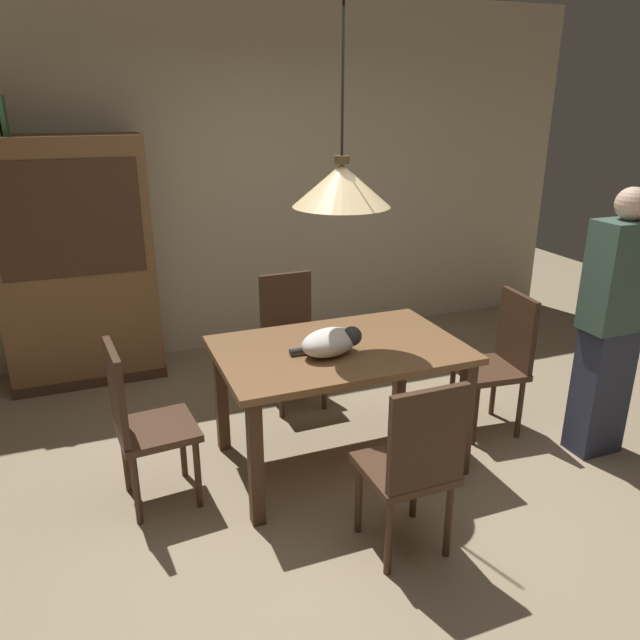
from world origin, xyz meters
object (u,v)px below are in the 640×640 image
(dining_table, at_px, (339,363))
(cat_sleeping, at_px, (331,342))
(chair_right_side, at_px, (500,357))
(pendant_lamp, at_px, (341,185))
(chair_near_front, at_px, (414,463))
(hutch_bookcase, at_px, (77,269))
(person_standing, at_px, (611,327))
(book_green_slim, at_px, (3,115))
(chair_left_side, at_px, (141,419))
(chair_far_back, at_px, (291,334))

(dining_table, xyz_separation_m, cat_sleeping, (-0.09, -0.09, 0.18))
(chair_right_side, xyz_separation_m, cat_sleeping, (-1.22, -0.08, 0.32))
(pendant_lamp, bearing_deg, cat_sleeping, -134.80)
(dining_table, distance_m, chair_right_side, 1.14)
(dining_table, bearing_deg, chair_near_front, -89.94)
(hutch_bookcase, relative_size, person_standing, 1.13)
(dining_table, height_order, chair_right_side, chair_right_side)
(chair_right_side, height_order, pendant_lamp, pendant_lamp)
(dining_table, bearing_deg, book_green_slim, 133.09)
(chair_near_front, bearing_deg, chair_right_side, 37.68)
(chair_left_side, relative_size, hutch_bookcase, 0.50)
(chair_left_side, xyz_separation_m, book_green_slim, (-0.56, 1.81, 1.47))
(chair_left_side, bearing_deg, cat_sleeping, -4.57)
(chair_far_back, distance_m, cat_sleeping, 1.02)
(chair_right_side, height_order, person_standing, person_standing)
(chair_right_side, distance_m, person_standing, 0.69)
(chair_far_back, bearing_deg, chair_right_side, -38.12)
(dining_table, xyz_separation_m, chair_left_side, (-1.13, -0.01, -0.14))
(dining_table, distance_m, book_green_slim, 2.81)
(chair_left_side, distance_m, person_standing, 2.72)
(book_green_slim, bearing_deg, cat_sleeping, -49.83)
(chair_right_side, height_order, book_green_slim, book_green_slim)
(chair_near_front, bearing_deg, cat_sleeping, 96.52)
(chair_near_front, bearing_deg, person_standing, 15.20)
(cat_sleeping, height_order, hutch_bookcase, hutch_bookcase)
(dining_table, relative_size, chair_near_front, 1.51)
(chair_right_side, relative_size, book_green_slim, 3.58)
(chair_far_back, height_order, chair_near_front, same)
(dining_table, relative_size, chair_left_side, 1.51)
(person_standing, bearing_deg, cat_sleeping, 167.21)
(chair_far_back, xyz_separation_m, hutch_bookcase, (-1.37, 0.93, 0.38))
(hutch_bookcase, height_order, person_standing, hutch_bookcase)
(chair_near_front, relative_size, book_green_slim, 3.58)
(pendant_lamp, bearing_deg, book_green_slim, 133.09)
(person_standing, bearing_deg, pendant_lamp, 163.38)
(hutch_bookcase, bearing_deg, chair_right_side, -35.99)
(dining_table, distance_m, chair_near_front, 0.89)
(chair_right_side, height_order, cat_sleeping, chair_right_side)
(person_standing, bearing_deg, hutch_bookcase, 142.09)
(hutch_bookcase, bearing_deg, book_green_slim, 179.73)
(chair_right_side, xyz_separation_m, chair_left_side, (-2.26, 0.00, 0.00))
(dining_table, distance_m, cat_sleeping, 0.22)
(chair_near_front, relative_size, pendant_lamp, 0.72)
(book_green_slim, xyz_separation_m, person_standing, (3.23, -2.27, -1.16))
(chair_far_back, bearing_deg, book_green_slim, 151.21)
(cat_sleeping, bearing_deg, person_standing, -12.79)
(chair_near_front, bearing_deg, book_green_slim, 122.20)
(chair_right_side, bearing_deg, person_standing, -47.62)
(cat_sleeping, distance_m, book_green_slim, 2.74)
(chair_far_back, distance_m, hutch_bookcase, 1.69)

